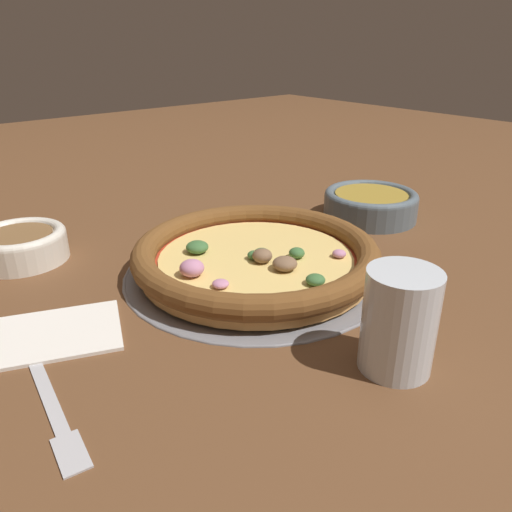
{
  "coord_description": "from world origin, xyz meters",
  "views": [
    {
      "loc": [
        0.39,
        0.46,
        0.3
      ],
      "look_at": [
        0.0,
        0.0,
        0.03
      ],
      "focal_mm": 35.0,
      "sensor_mm": 36.0,
      "label": 1
    }
  ],
  "objects_px": {
    "pizza": "(256,256)",
    "bowl_far": "(21,244)",
    "bowl_near": "(370,203)",
    "drinking_cup": "(399,321)",
    "pizza_tray": "(256,271)",
    "napkin": "(44,334)",
    "fork": "(52,405)"
  },
  "relations": [
    {
      "from": "pizza",
      "to": "bowl_near",
      "type": "distance_m",
      "value": 0.3
    },
    {
      "from": "pizza_tray",
      "to": "napkin",
      "type": "distance_m",
      "value": 0.27
    },
    {
      "from": "pizza",
      "to": "drinking_cup",
      "type": "relative_size",
      "value": 3.21
    },
    {
      "from": "pizza_tray",
      "to": "fork",
      "type": "distance_m",
      "value": 0.32
    },
    {
      "from": "pizza_tray",
      "to": "pizza",
      "type": "height_order",
      "value": "pizza"
    },
    {
      "from": "pizza_tray",
      "to": "napkin",
      "type": "height_order",
      "value": "napkin"
    },
    {
      "from": "bowl_far",
      "to": "fork",
      "type": "relative_size",
      "value": 0.63
    },
    {
      "from": "napkin",
      "to": "bowl_near",
      "type": "bearing_deg",
      "value": -178.86
    },
    {
      "from": "pizza_tray",
      "to": "napkin",
      "type": "xyz_separation_m",
      "value": [
        0.27,
        -0.03,
        0.0
      ]
    },
    {
      "from": "pizza",
      "to": "drinking_cup",
      "type": "distance_m",
      "value": 0.25
    },
    {
      "from": "pizza",
      "to": "drinking_cup",
      "type": "xyz_separation_m",
      "value": [
        0.03,
        0.24,
        0.03
      ]
    },
    {
      "from": "bowl_near",
      "to": "napkin",
      "type": "relative_size",
      "value": 0.86
    },
    {
      "from": "fork",
      "to": "napkin",
      "type": "bearing_deg",
      "value": 171.13
    },
    {
      "from": "drinking_cup",
      "to": "napkin",
      "type": "xyz_separation_m",
      "value": [
        0.24,
        -0.27,
        -0.05
      ]
    },
    {
      "from": "drinking_cup",
      "to": "pizza",
      "type": "bearing_deg",
      "value": -97.18
    },
    {
      "from": "pizza_tray",
      "to": "napkin",
      "type": "relative_size",
      "value": 1.91
    },
    {
      "from": "pizza",
      "to": "drinking_cup",
      "type": "bearing_deg",
      "value": 82.82
    },
    {
      "from": "pizza",
      "to": "fork",
      "type": "bearing_deg",
      "value": 15.66
    },
    {
      "from": "pizza",
      "to": "bowl_far",
      "type": "xyz_separation_m",
      "value": [
        0.22,
        -0.25,
        -0.0
      ]
    },
    {
      "from": "bowl_far",
      "to": "napkin",
      "type": "relative_size",
      "value": 0.68
    },
    {
      "from": "pizza_tray",
      "to": "bowl_far",
      "type": "height_order",
      "value": "bowl_far"
    },
    {
      "from": "bowl_near",
      "to": "drinking_cup",
      "type": "relative_size",
      "value": 1.56
    },
    {
      "from": "bowl_near",
      "to": "bowl_far",
      "type": "height_order",
      "value": "bowl_near"
    },
    {
      "from": "fork",
      "to": "pizza",
      "type": "bearing_deg",
      "value": 112.97
    },
    {
      "from": "pizza_tray",
      "to": "bowl_far",
      "type": "relative_size",
      "value": 2.82
    },
    {
      "from": "pizza_tray",
      "to": "pizza",
      "type": "relative_size",
      "value": 1.08
    },
    {
      "from": "bowl_near",
      "to": "drinking_cup",
      "type": "xyz_separation_m",
      "value": [
        0.32,
        0.28,
        0.02
      ]
    },
    {
      "from": "napkin",
      "to": "fork",
      "type": "bearing_deg",
      "value": 73.81
    },
    {
      "from": "pizza_tray",
      "to": "drinking_cup",
      "type": "relative_size",
      "value": 3.45
    },
    {
      "from": "fork",
      "to": "bowl_far",
      "type": "bearing_deg",
      "value": 173.81
    },
    {
      "from": "bowl_near",
      "to": "pizza",
      "type": "bearing_deg",
      "value": 7.62
    },
    {
      "from": "pizza",
      "to": "bowl_near",
      "type": "xyz_separation_m",
      "value": [
        -0.29,
        -0.04,
        0.0
      ]
    }
  ]
}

